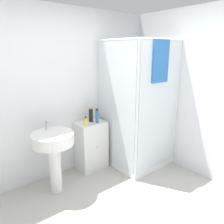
# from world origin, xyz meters

# --- Properties ---
(wall_back) EXTENTS (6.40, 0.06, 2.50)m
(wall_back) POSITION_xyz_m (0.00, 1.70, 1.25)
(wall_back) COLOR silver
(wall_back) RESTS_ON ground_plane
(shower_enclosure) EXTENTS (0.93, 0.96, 2.05)m
(shower_enclosure) POSITION_xyz_m (1.14, 1.12, 0.55)
(shower_enclosure) COLOR white
(shower_enclosure) RESTS_ON ground_plane
(vanity_cabinet) EXTENTS (0.46, 0.37, 0.79)m
(vanity_cabinet) POSITION_xyz_m (0.46, 1.49, 0.40)
(vanity_cabinet) COLOR silver
(vanity_cabinet) RESTS_ON ground_plane
(sink) EXTENTS (0.55, 0.55, 0.99)m
(sink) POSITION_xyz_m (-0.27, 1.26, 0.66)
(sink) COLOR white
(sink) RESTS_ON ground_plane
(soap_dispenser) EXTENTS (0.05, 0.05, 0.14)m
(soap_dispenser) POSITION_xyz_m (0.33, 1.41, 0.85)
(soap_dispenser) COLOR yellow
(soap_dispenser) RESTS_ON vanity_cabinet
(shampoo_bottle_tall_black) EXTENTS (0.06, 0.06, 0.23)m
(shampoo_bottle_tall_black) POSITION_xyz_m (0.49, 1.51, 0.91)
(shampoo_bottle_tall_black) COLOR black
(shampoo_bottle_tall_black) RESTS_ON vanity_cabinet
(shampoo_bottle_blue) EXTENTS (0.05, 0.05, 0.23)m
(shampoo_bottle_blue) POSITION_xyz_m (0.53, 1.40, 0.90)
(shampoo_bottle_blue) COLOR #2D66A3
(shampoo_bottle_blue) RESTS_ON vanity_cabinet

